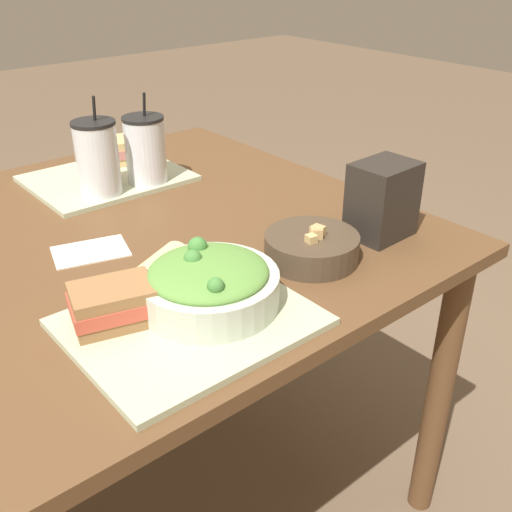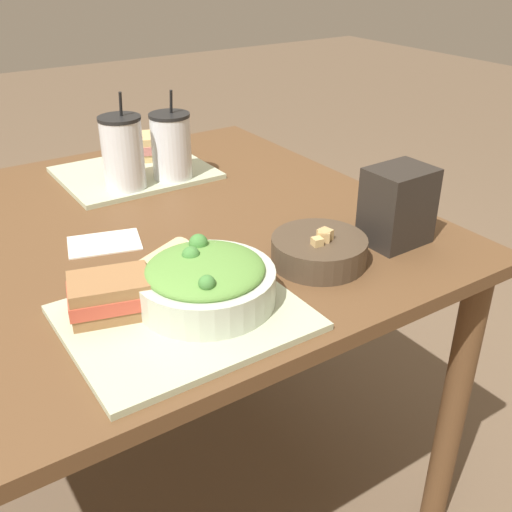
{
  "view_description": "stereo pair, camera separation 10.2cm",
  "coord_description": "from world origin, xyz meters",
  "views": [
    {
      "loc": [
        -0.46,
        -1.05,
        1.33
      ],
      "look_at": [
        0.11,
        -0.36,
        0.85
      ],
      "focal_mm": 42.0,
      "sensor_mm": 36.0,
      "label": 1
    },
    {
      "loc": [
        -0.38,
        -1.11,
        1.33
      ],
      "look_at": [
        0.11,
        -0.36,
        0.85
      ],
      "focal_mm": 42.0,
      "sensor_mm": 36.0,
      "label": 2
    }
  ],
  "objects": [
    {
      "name": "ground_plane",
      "position": [
        0.0,
        0.0,
        0.0
      ],
      "size": [
        12.0,
        12.0,
        0.0
      ],
      "primitive_type": "plane",
      "color": "brown"
    },
    {
      "name": "dining_table",
      "position": [
        0.0,
        0.0,
        0.68
      ],
      "size": [
        1.26,
        1.1,
        0.77
      ],
      "color": "brown",
      "rests_on": "ground_plane"
    },
    {
      "name": "tray_near",
      "position": [
        -0.03,
        -0.37,
        0.78
      ],
      "size": [
        0.37,
        0.31,
        0.01
      ],
      "color": "#B2BC99",
      "rests_on": "dining_table"
    },
    {
      "name": "tray_far",
      "position": [
        0.17,
        0.3,
        0.78
      ],
      "size": [
        0.37,
        0.31,
        0.01
      ],
      "color": "#B2BC99",
      "rests_on": "dining_table"
    },
    {
      "name": "salad_bowl",
      "position": [
        0.02,
        -0.35,
        0.83
      ],
      "size": [
        0.23,
        0.23,
        0.1
      ],
      "color": "beige",
      "rests_on": "tray_near"
    },
    {
      "name": "soup_bowl",
      "position": [
        0.27,
        -0.34,
        0.8
      ],
      "size": [
        0.18,
        0.18,
        0.07
      ],
      "color": "#473828",
      "rests_on": "dining_table"
    },
    {
      "name": "sandwich_near",
      "position": [
        -0.13,
        -0.3,
        0.82
      ],
      "size": [
        0.15,
        0.13,
        0.06
      ],
      "rotation": [
        0.0,
        0.0,
        -0.28
      ],
      "color": "olive",
      "rests_on": "tray_near"
    },
    {
      "name": "baguette_near",
      "position": [
        -0.0,
        -0.25,
        0.82
      ],
      "size": [
        0.12,
        0.1,
        0.06
      ],
      "rotation": [
        0.0,
        0.0,
        2.01
      ],
      "color": "#DBBC84",
      "rests_on": "tray_near"
    },
    {
      "name": "sandwich_far",
      "position": [
        0.26,
        0.38,
        0.82
      ],
      "size": [
        0.15,
        0.14,
        0.06
      ],
      "rotation": [
        0.0,
        0.0,
        -0.33
      ],
      "color": "tan",
      "rests_on": "tray_far"
    },
    {
      "name": "baguette_far",
      "position": [
        0.22,
        0.42,
        0.82
      ],
      "size": [
        0.1,
        0.08,
        0.06
      ],
      "rotation": [
        0.0,
        0.0,
        1.29
      ],
      "color": "#DBBC84",
      "rests_on": "tray_far"
    },
    {
      "name": "drink_cup_dark",
      "position": [
        0.11,
        0.21,
        0.87
      ],
      "size": [
        0.1,
        0.1,
        0.23
      ],
      "color": "silver",
      "rests_on": "tray_far"
    },
    {
      "name": "drink_cup_red",
      "position": [
        0.24,
        0.21,
        0.86
      ],
      "size": [
        0.1,
        0.1,
        0.22
      ],
      "color": "silver",
      "rests_on": "tray_far"
    },
    {
      "name": "chip_bag",
      "position": [
        0.46,
        -0.35,
        0.85
      ],
      "size": [
        0.13,
        0.1,
        0.16
      ],
      "rotation": [
        0.0,
        0.0,
        0.03
      ],
      "color": "#28231E",
      "rests_on": "dining_table"
    },
    {
      "name": "napkin_folded",
      "position": [
        -0.04,
        -0.03,
        0.78
      ],
      "size": [
        0.17,
        0.14,
        0.0
      ],
      "color": "silver",
      "rests_on": "dining_table"
    }
  ]
}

